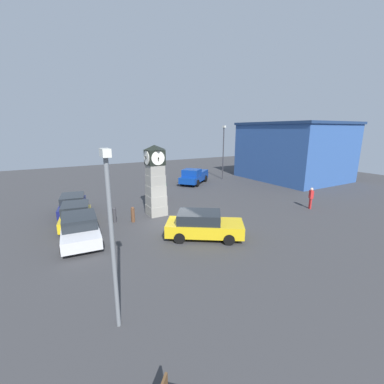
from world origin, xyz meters
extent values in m
plane|color=#38383A|center=(0.00, 0.00, 0.00)|extent=(68.95, 68.95, 0.00)
cube|color=gray|center=(-2.66, -0.38, 0.39)|extent=(1.33, 1.33, 0.77)
cube|color=gray|center=(-2.66, -0.38, 1.16)|extent=(1.28, 1.28, 0.77)
cube|color=gray|center=(-2.66, -0.38, 1.93)|extent=(1.23, 1.23, 0.77)
cube|color=gray|center=(-2.66, -0.38, 2.70)|extent=(1.18, 1.18, 0.77)
cube|color=gray|center=(-2.66, -0.38, 3.47)|extent=(1.13, 1.13, 0.77)
cube|color=black|center=(-2.66, -0.38, 4.39)|extent=(1.22, 1.22, 1.08)
cylinder|color=white|center=(-2.66, 0.25, 4.39)|extent=(1.00, 0.04, 1.00)
cube|color=black|center=(-2.66, 0.28, 4.39)|extent=(0.06, 0.23, 0.04)
cube|color=black|center=(-2.66, 0.28, 4.39)|extent=(0.04, 0.13, 0.37)
cylinder|color=white|center=(-2.66, -1.01, 4.39)|extent=(1.00, 0.04, 1.00)
cube|color=black|center=(-2.66, -1.04, 4.39)|extent=(0.06, 0.12, 0.22)
cube|color=black|center=(-2.66, -1.04, 4.39)|extent=(0.04, 0.26, 0.32)
cylinder|color=white|center=(-2.03, -0.38, 4.39)|extent=(0.04, 1.00, 1.00)
cube|color=black|center=(-2.00, -0.38, 4.39)|extent=(0.22, 0.06, 0.12)
cube|color=black|center=(-2.00, -0.38, 4.39)|extent=(0.18, 0.04, 0.36)
cylinder|color=white|center=(-3.29, -0.38, 4.39)|extent=(0.04, 1.00, 1.00)
cube|color=black|center=(-3.32, -0.38, 4.39)|extent=(0.23, 0.06, 0.06)
cube|color=black|center=(-3.32, -0.38, 4.39)|extent=(0.12, 0.04, 0.37)
pyramid|color=black|center=(-2.66, -0.38, 5.11)|extent=(1.28, 1.28, 0.36)
cylinder|color=brown|center=(-1.98, -2.44, 0.48)|extent=(0.26, 0.26, 0.95)
sphere|color=brown|center=(-1.98, -2.44, 0.99)|extent=(0.24, 0.24, 0.24)
cylinder|color=#333338|center=(-2.58, -3.58, 0.47)|extent=(0.25, 0.25, 0.93)
sphere|color=#333338|center=(-2.58, -3.58, 0.97)|extent=(0.23, 0.23, 0.23)
cube|color=navy|center=(-6.00, -5.89, 0.60)|extent=(4.51, 2.48, 0.65)
cube|color=#1E2328|center=(-6.32, -5.83, 1.18)|extent=(2.59, 2.01, 0.52)
cylinder|color=black|center=(-4.55, -5.28, 0.32)|extent=(0.67, 0.33, 0.64)
cylinder|color=black|center=(-4.84, -6.95, 0.32)|extent=(0.67, 0.33, 0.64)
cylinder|color=black|center=(-7.16, -4.83, 0.32)|extent=(0.67, 0.33, 0.64)
cylinder|color=black|center=(-7.45, -6.50, 0.32)|extent=(0.67, 0.33, 0.64)
cube|color=gold|center=(-3.10, -6.00, 0.58)|extent=(4.11, 2.47, 0.62)
cube|color=#1E2328|center=(-3.38, -5.95, 1.20)|extent=(2.38, 2.03, 0.61)
cylinder|color=black|center=(-1.77, -5.35, 0.32)|extent=(0.67, 0.33, 0.64)
cylinder|color=black|center=(-2.07, -7.07, 0.32)|extent=(0.67, 0.33, 0.64)
cylinder|color=black|center=(-4.13, -4.94, 0.32)|extent=(0.67, 0.33, 0.64)
cylinder|color=black|center=(-4.43, -6.66, 0.32)|extent=(0.67, 0.33, 0.64)
cube|color=silver|center=(-0.27, -6.09, 0.59)|extent=(4.41, 2.37, 0.64)
cube|color=#1E2328|center=(-0.58, -6.06, 1.22)|extent=(2.49, 2.04, 0.63)
cylinder|color=black|center=(1.13, -5.26, 0.32)|extent=(0.66, 0.28, 0.64)
cylinder|color=black|center=(0.96, -7.15, 0.32)|extent=(0.66, 0.28, 0.64)
cylinder|color=black|center=(-1.49, -5.03, 0.32)|extent=(0.66, 0.28, 0.64)
cylinder|color=black|center=(-1.66, -6.91, 0.32)|extent=(0.66, 0.28, 0.64)
cube|color=gold|center=(2.84, 0.46, 0.63)|extent=(4.20, 4.85, 0.72)
cube|color=#1E2328|center=(2.64, 0.18, 1.30)|extent=(2.90, 3.08, 0.61)
cylinder|color=black|center=(2.88, 2.14, 0.32)|extent=(0.55, 0.65, 0.64)
cylinder|color=black|center=(4.40, 1.09, 0.32)|extent=(0.55, 0.65, 0.64)
cylinder|color=black|center=(1.27, -0.17, 0.32)|extent=(0.55, 0.65, 0.64)
cylinder|color=black|center=(2.80, -1.23, 0.32)|extent=(0.55, 0.65, 0.64)
cube|color=navy|center=(-11.24, 8.10, 0.70)|extent=(4.75, 5.19, 0.70)
cube|color=navy|center=(-10.68, 7.41, 1.45)|extent=(2.58, 2.57, 0.80)
cube|color=navy|center=(-11.89, 8.89, 1.23)|extent=(3.30, 3.42, 0.36)
cylinder|color=black|center=(-9.55, 7.51, 0.40)|extent=(0.72, 0.80, 0.80)
cylinder|color=black|center=(-11.01, 6.32, 0.40)|extent=(0.72, 0.80, 0.80)
cylinder|color=black|center=(-11.48, 9.88, 0.40)|extent=(0.72, 0.80, 0.80)
cylinder|color=black|center=(-12.94, 8.69, 0.40)|extent=(0.72, 0.80, 0.80)
cylinder|color=red|center=(2.40, 11.12, 0.44)|extent=(0.14, 0.14, 0.87)
cylinder|color=red|center=(2.23, 11.23, 0.44)|extent=(0.14, 0.14, 0.87)
cube|color=red|center=(2.32, 11.18, 1.20)|extent=(0.47, 0.42, 0.66)
sphere|color=beige|center=(2.32, 11.18, 1.65)|extent=(0.24, 0.24, 0.24)
cylinder|color=red|center=(-6.48, 2.09, 0.43)|extent=(0.14, 0.14, 0.86)
cylinder|color=red|center=(-6.67, 2.16, 0.43)|extent=(0.14, 0.14, 0.86)
cube|color=#338C4C|center=(-6.57, 2.12, 1.18)|extent=(0.46, 0.37, 0.64)
sphere|color=tan|center=(-6.57, 2.12, 1.62)|extent=(0.23, 0.23, 0.23)
cylinder|color=slate|center=(7.41, -5.93, 2.81)|extent=(0.14, 0.14, 5.62)
cube|color=silver|center=(7.41, -5.93, 5.74)|extent=(0.50, 0.24, 0.24)
cylinder|color=#333338|center=(-11.78, 12.77, 3.30)|extent=(0.14, 0.14, 6.60)
cube|color=silver|center=(-11.78, 12.77, 6.72)|extent=(0.50, 0.24, 0.24)
cube|color=#2D5193|center=(-7.51, 20.87, 3.48)|extent=(11.56, 10.00, 6.95)
cube|color=navy|center=(-7.51, 20.87, 7.10)|extent=(11.90, 10.30, 0.30)
camera|label=1|loc=(14.93, -7.49, 6.38)|focal=24.00mm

